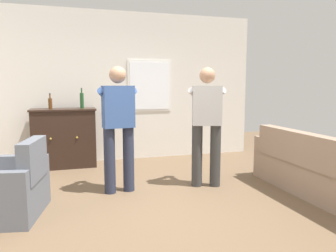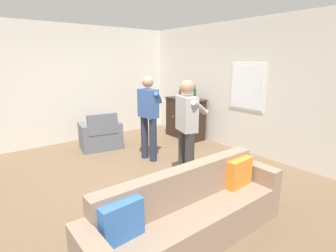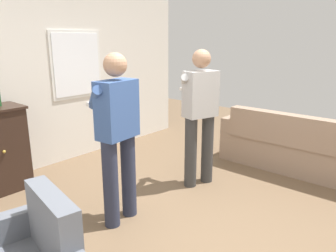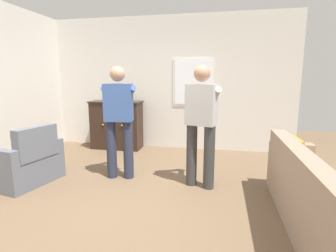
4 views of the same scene
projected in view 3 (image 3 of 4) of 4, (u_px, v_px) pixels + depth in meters
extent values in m
plane|color=brown|center=(196.00, 227.00, 3.23)|extent=(10.40, 10.40, 0.00)
cube|color=silver|center=(43.00, 68.00, 4.54)|extent=(5.20, 0.12, 2.80)
cube|color=silver|center=(77.00, 65.00, 4.86)|extent=(0.86, 0.02, 0.99)
cube|color=white|center=(77.00, 65.00, 4.86)|extent=(0.78, 0.03, 0.91)
cube|color=gray|center=(309.00, 159.00, 4.43)|extent=(0.55, 2.16, 0.42)
cube|color=gray|center=(308.00, 133.00, 4.18)|extent=(0.18, 2.16, 0.42)
cube|color=gray|center=(234.00, 136.00, 5.13)|extent=(0.55, 0.18, 0.64)
cube|color=orange|center=(252.00, 123.00, 4.80)|extent=(0.16, 0.41, 0.36)
cube|color=slate|center=(53.00, 225.00, 2.13)|extent=(0.26, 0.65, 0.45)
sphere|color=#B79338|center=(4.00, 152.00, 3.73)|extent=(0.04, 0.04, 0.04)
cylinder|color=#282D42|center=(111.00, 184.00, 3.15)|extent=(0.15, 0.15, 0.88)
cylinder|color=#282D42|center=(129.00, 175.00, 3.36)|extent=(0.15, 0.15, 0.88)
cube|color=#385693|center=(117.00, 109.00, 3.07)|extent=(0.42, 0.26, 0.55)
sphere|color=tan|center=(115.00, 65.00, 2.96)|extent=(0.22, 0.22, 0.22)
cylinder|color=#385693|center=(95.00, 98.00, 3.04)|extent=(0.29, 0.42, 0.29)
cylinder|color=#385693|center=(113.00, 95.00, 3.22)|extent=(0.36, 0.38, 0.29)
cube|color=white|center=(93.00, 103.00, 3.24)|extent=(0.15, 0.06, 0.04)
cylinder|color=#383838|center=(191.00, 152.00, 4.03)|extent=(0.15, 0.15, 0.88)
cylinder|color=#383838|center=(207.00, 149.00, 4.16)|extent=(0.15, 0.15, 0.88)
cube|color=#B7B7B7|center=(201.00, 94.00, 3.91)|extent=(0.45, 0.33, 0.55)
sphere|color=tan|center=(202.00, 59.00, 3.80)|extent=(0.22, 0.22, 0.22)
cylinder|color=#B7B7B7|center=(185.00, 84.00, 3.95)|extent=(0.40, 0.33, 0.29)
cylinder|color=#B7B7B7|center=(200.00, 83.00, 4.07)|extent=(0.22, 0.44, 0.29)
cube|color=white|center=(185.00, 89.00, 4.16)|extent=(0.16, 0.08, 0.04)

